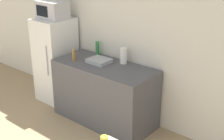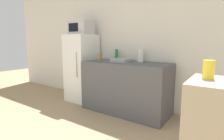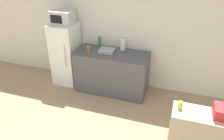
% 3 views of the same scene
% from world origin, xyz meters
% --- Properties ---
extents(wall_back, '(8.00, 0.06, 2.60)m').
position_xyz_m(wall_back, '(0.00, 3.21, 1.30)').
color(wall_back, silver).
rests_on(wall_back, ground_plane).
extents(refrigerator, '(0.56, 0.62, 1.46)m').
position_xyz_m(refrigerator, '(-1.23, 2.83, 0.73)').
color(refrigerator, white).
rests_on(refrigerator, ground_plane).
extents(microwave, '(0.49, 0.35, 0.29)m').
position_xyz_m(microwave, '(-1.23, 2.83, 1.60)').
color(microwave, '#BCBCC1').
rests_on(microwave, refrigerator).
extents(counter, '(1.59, 0.72, 0.93)m').
position_xyz_m(counter, '(-0.07, 2.79, 0.46)').
color(counter, '#4C4C51').
rests_on(counter, ground_plane).
extents(sink_basin, '(0.32, 0.28, 0.06)m').
position_xyz_m(sink_basin, '(-0.20, 2.82, 0.96)').
color(sink_basin, '#9EA3A8').
rests_on(sink_basin, counter).
extents(bottle_tall, '(0.06, 0.06, 0.22)m').
position_xyz_m(bottle_tall, '(-0.47, 3.08, 1.04)').
color(bottle_tall, '#2D7F42').
rests_on(bottle_tall, counter).
extents(bottle_short, '(0.06, 0.06, 0.17)m').
position_xyz_m(bottle_short, '(-0.56, 2.64, 1.02)').
color(bottle_short, olive).
rests_on(bottle_short, counter).
extents(paper_towel_roll, '(0.11, 0.11, 0.24)m').
position_xyz_m(paper_towel_roll, '(0.09, 3.04, 1.05)').
color(paper_towel_roll, white).
rests_on(paper_towel_roll, counter).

